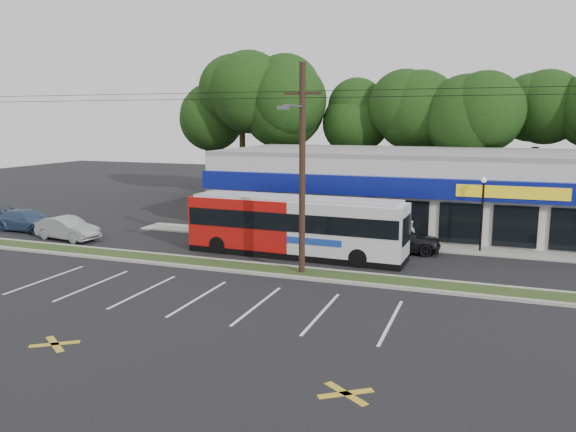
% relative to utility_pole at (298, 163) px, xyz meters
% --- Properties ---
extents(ground, '(120.00, 120.00, 0.00)m').
position_rel_utility_pole_xyz_m(ground, '(-2.83, -0.93, -5.41)').
color(ground, black).
rests_on(ground, ground).
extents(grass_strip, '(40.00, 1.60, 0.12)m').
position_rel_utility_pole_xyz_m(grass_strip, '(-2.83, 0.07, -5.35)').
color(grass_strip, '#2B3D19').
rests_on(grass_strip, ground).
extents(curb_south, '(40.00, 0.25, 0.14)m').
position_rel_utility_pole_xyz_m(curb_south, '(-2.83, -0.78, -5.34)').
color(curb_south, '#9E9E93').
rests_on(curb_south, ground).
extents(curb_north, '(40.00, 0.25, 0.14)m').
position_rel_utility_pole_xyz_m(curb_north, '(-2.83, 0.92, -5.34)').
color(curb_north, '#9E9E93').
rests_on(curb_north, ground).
extents(sidewalk, '(32.00, 2.20, 0.10)m').
position_rel_utility_pole_xyz_m(sidewalk, '(2.17, 8.07, -5.36)').
color(sidewalk, '#9E9E93').
rests_on(sidewalk, ground).
extents(strip_mall, '(25.00, 12.55, 5.30)m').
position_rel_utility_pole_xyz_m(strip_mall, '(2.67, 14.99, -2.76)').
color(strip_mall, beige).
rests_on(strip_mall, ground).
extents(utility_pole, '(50.00, 2.77, 10.00)m').
position_rel_utility_pole_xyz_m(utility_pole, '(0.00, 0.00, 0.00)').
color(utility_pole, black).
rests_on(utility_pole, ground).
extents(lamp_post, '(0.30, 0.30, 4.25)m').
position_rel_utility_pole_xyz_m(lamp_post, '(8.17, 7.87, -2.74)').
color(lamp_post, black).
rests_on(lamp_post, ground).
extents(tree_line, '(46.76, 6.76, 11.83)m').
position_rel_utility_pole_xyz_m(tree_line, '(1.17, 25.07, 3.00)').
color(tree_line, black).
rests_on(tree_line, ground).
extents(metrobus, '(12.21, 2.97, 3.26)m').
position_rel_utility_pole_xyz_m(metrobus, '(-1.39, 3.57, -3.69)').
color(metrobus, '#AF100D').
rests_on(metrobus, ground).
extents(car_dark, '(5.03, 2.59, 1.64)m').
position_rel_utility_pole_xyz_m(car_dark, '(3.74, 6.30, -4.59)').
color(car_dark, black).
rests_on(car_dark, ground).
extents(car_silver, '(4.50, 2.08, 1.43)m').
position_rel_utility_pole_xyz_m(car_silver, '(-16.11, 2.57, -4.70)').
color(car_silver, '#929498').
rests_on(car_silver, ground).
extents(car_blue, '(5.00, 2.21, 1.43)m').
position_rel_utility_pole_xyz_m(car_blue, '(-20.64, 3.94, -4.70)').
color(car_blue, '#30496B').
rests_on(car_blue, ground).
extents(pedestrian_a, '(0.80, 0.61, 1.97)m').
position_rel_utility_pole_xyz_m(pedestrian_a, '(-0.83, 5.50, -4.43)').
color(pedestrian_a, silver).
rests_on(pedestrian_a, ground).
extents(pedestrian_b, '(0.98, 0.88, 1.66)m').
position_rel_utility_pole_xyz_m(pedestrian_b, '(4.24, 7.57, -4.58)').
color(pedestrian_b, silver).
rests_on(pedestrian_b, ground).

